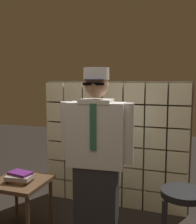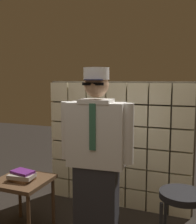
% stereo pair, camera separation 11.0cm
% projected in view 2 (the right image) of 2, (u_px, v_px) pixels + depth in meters
% --- Properties ---
extents(glass_block_wall, '(1.84, 0.10, 1.58)m').
position_uv_depth(glass_block_wall, '(117.00, 145.00, 3.31)').
color(glass_block_wall, beige).
rests_on(glass_block_wall, ground).
extents(standing_person, '(0.67, 0.30, 1.68)m').
position_uv_depth(standing_person, '(96.00, 158.00, 2.39)').
color(standing_person, '#28282D').
rests_on(standing_person, ground).
extents(bar_stool, '(0.34, 0.34, 0.74)m').
position_uv_depth(bar_stool, '(181.00, 215.00, 2.03)').
color(bar_stool, black).
rests_on(bar_stool, ground).
extents(side_table, '(0.52, 0.52, 0.56)m').
position_uv_depth(side_table, '(23.00, 186.00, 2.75)').
color(side_table, '#513823').
rests_on(side_table, ground).
extents(book_stack, '(0.27, 0.21, 0.10)m').
position_uv_depth(book_stack, '(22.00, 176.00, 2.70)').
color(book_stack, brown).
rests_on(book_stack, side_table).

